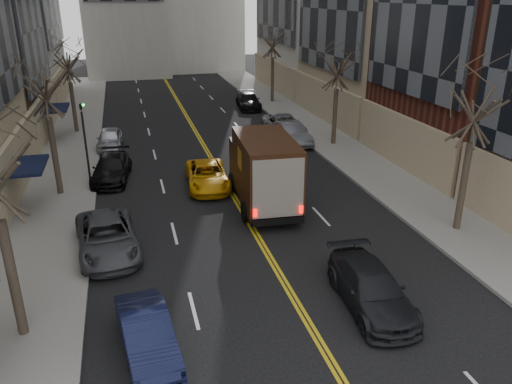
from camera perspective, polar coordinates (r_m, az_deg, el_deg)
sidewalk_left at (r=34.87m, az=-20.70°, el=3.93°), size 4.00×66.00×0.15m
sidewalk_right at (r=37.41m, az=7.88°, el=6.31°), size 4.00×66.00×0.15m
tree_lf_mid at (r=26.68m, az=-23.35°, el=12.86°), size 3.20×3.20×8.91m
tree_lf_far at (r=39.58m, az=-20.88°, el=14.77°), size 3.20×3.20×8.12m
tree_rt_near at (r=22.39m, az=24.19°, el=10.93°), size 3.20×3.20×8.71m
tree_rt_mid at (r=34.37m, az=9.41°, el=15.22°), size 3.20×3.20×8.32m
tree_rt_far at (r=48.36m, az=1.96°, el=18.02°), size 3.20×3.20×9.11m
traffic_signal at (r=29.19m, az=-19.04°, el=6.46°), size 0.29×0.26×4.70m
ups_truck at (r=24.55m, az=0.85°, el=2.47°), size 3.06×6.78×3.63m
observer_sedan at (r=17.60m, az=13.03°, el=-10.66°), size 2.24×4.87×1.38m
taxi at (r=27.42m, az=-5.58°, el=1.88°), size 2.50×4.88×1.32m
pedestrian at (r=25.67m, az=-0.75°, el=1.05°), size 0.59×0.72×1.72m
parked_lf_b at (r=15.55m, az=-12.35°, el=-15.59°), size 1.88×4.12×1.31m
parked_lf_c at (r=21.30m, az=-16.65°, el=-4.96°), size 2.84×5.26×1.40m
parked_lf_d at (r=29.50m, az=-16.19°, el=2.60°), size 2.52×4.92×1.37m
parked_lf_e at (r=35.70m, az=-16.36°, el=5.87°), size 1.87×4.09×1.36m
parked_rt_a at (r=35.41m, az=4.07°, el=6.69°), size 1.93×4.60×1.48m
parked_rt_b at (r=37.56m, az=3.26°, el=7.59°), size 2.62×5.40×1.48m
parked_rt_c at (r=46.60m, az=-0.88°, el=10.38°), size 2.45×5.00×1.40m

